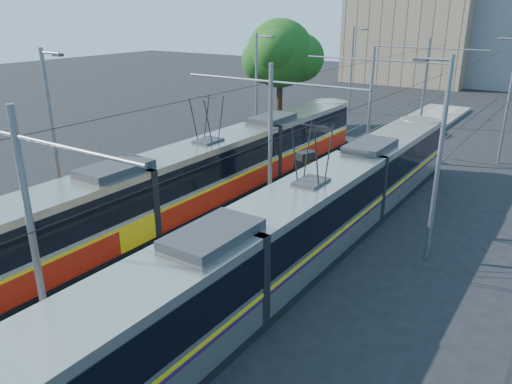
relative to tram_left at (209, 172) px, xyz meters
The scene contains 13 objects.
ground 8.85m from the tram_left, 65.52° to the right, with size 160.00×160.00×0.00m, color black.
platform 9.90m from the tram_left, 68.40° to the left, with size 4.00×50.00×0.30m, color gray.
tactile_strip_left 9.45m from the tram_left, 76.70° to the left, with size 0.70×50.00×0.01m, color gray.
tactile_strip_right 10.50m from the tram_left, 60.95° to the left, with size 0.70×50.00×0.01m, color gray.
rails 9.92m from the tram_left, 68.40° to the left, with size 8.71×70.00×0.03m.
track_arrow 11.04m from the tram_left, 90.00° to the right, with size 1.20×5.00×0.01m, color silver.
tram_left is the anchor object (origin of this frame).
tram_right 7.69m from the tram_left, 20.55° to the right, with size 2.43×29.64×5.50m.
catenary 7.74m from the tram_left, 60.05° to the left, with size 9.20×70.00×7.00m.
street_lamps 13.80m from the tram_left, 74.63° to the left, with size 15.18×38.22×8.00m.
shelter 4.99m from the tram_left, 41.61° to the left, with size 0.94×1.19×2.29m.
tree 19.11m from the tram_left, 109.06° to the left, with size 6.09×5.63×8.84m.
building_left 52.77m from the tram_left, 97.00° to the left, with size 16.32×12.24×14.37m.
Camera 1 is at (11.84, -10.75, 9.48)m, focal length 35.00 mm.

